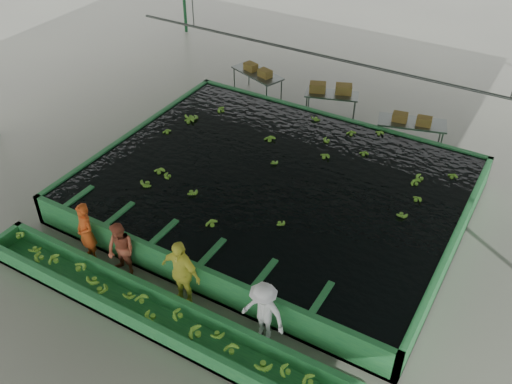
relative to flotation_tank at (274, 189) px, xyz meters
The scene contains 19 objects.
ground 1.57m from the flotation_tank, 90.00° to the right, with size 80.00×80.00×0.00m, color gray.
shed_roof 4.79m from the flotation_tank, 90.00° to the right, with size 20.00×22.00×0.04m, color gray.
shed_posts 2.54m from the flotation_tank, 90.00° to the right, with size 20.00×22.00×5.00m, color #1D582E, non-canonical shape.
flotation_tank is the anchor object (origin of this frame).
tank_water 0.40m from the flotation_tank, 90.00° to the right, with size 9.70×7.70×0.00m, color black.
sorting_trough 5.10m from the flotation_tank, 90.00° to the right, with size 10.00×1.00×0.50m, color #2B833F, non-canonical shape.
cableway_rail 4.33m from the flotation_tank, 90.00° to the left, with size 0.08×0.08×14.00m, color #59605B.
worker_a 5.18m from the flotation_tank, 123.59° to the right, with size 0.60×0.40×1.65m, color #D94E18.
worker_b 4.65m from the flotation_tank, 112.21° to the right, with size 0.74×0.57×1.51m, color #B8563A.
worker_c 4.32m from the flotation_tank, 90.12° to the right, with size 1.05×0.44×1.80m, color #FAF84F.
worker_d 4.80m from the flotation_tank, 63.94° to the right, with size 1.03×0.59×1.59m, color white.
packing_table_left 6.49m from the flotation_tank, 124.33° to the left, with size 2.05×0.82×0.93m, color #59605B, non-canonical shape.
packing_table_mid 5.42m from the flotation_tank, 97.36° to the left, with size 1.82×0.73×0.83m, color #59605B, non-canonical shape.
packing_table_right 5.24m from the flotation_tank, 63.23° to the left, with size 2.10×0.84×0.95m, color #59605B, non-canonical shape.
box_stack_left 6.43m from the flotation_tank, 124.26° to the left, with size 1.22×0.34×0.26m, color olive, non-canonical shape.
box_stack_mid 5.52m from the flotation_tank, 98.26° to the left, with size 1.45×0.40×0.31m, color olive, non-canonical shape.
box_stack_right 5.20m from the flotation_tank, 63.07° to the left, with size 1.20×0.33×0.26m, color olive, non-canonical shape.
floating_bananas 0.89m from the flotation_tank, 90.00° to the left, with size 9.31×6.35×0.13m, color #6BB32D, non-canonical shape.
trough_bananas 5.10m from the flotation_tank, 90.00° to the right, with size 9.28×0.62×0.12m, color #6BB32D, non-canonical shape.
Camera 1 is at (5.98, -9.73, 9.94)m, focal length 40.00 mm.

